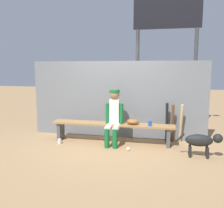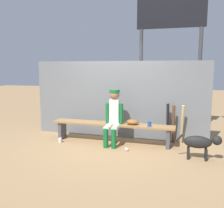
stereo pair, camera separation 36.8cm
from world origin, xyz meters
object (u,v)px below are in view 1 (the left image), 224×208
(bat_wood_natural, at_px, (181,124))
(cup_on_ground, at_px, (60,141))
(player_seated, at_px, (114,115))
(bat_aluminum_black, at_px, (167,123))
(baseball, at_px, (128,149))
(cup_on_bench, at_px, (150,123))
(dugout_bench, at_px, (112,127))
(bat_wood_dark, at_px, (172,123))
(dog, at_px, (202,141))
(baseball_glove, at_px, (133,122))
(scoreboard, at_px, (169,30))

(bat_wood_natural, bearing_deg, cup_on_ground, -166.01)
(player_seated, xyz_separation_m, bat_aluminum_black, (1.18, 0.44, -0.21))
(player_seated, relative_size, baseball, 16.81)
(player_seated, relative_size, cup_on_bench, 11.31)
(bat_wood_natural, bearing_deg, dugout_bench, -167.50)
(bat_wood_dark, distance_m, dog, 1.05)
(player_seated, distance_m, cup_on_bench, 0.83)
(cup_on_ground, height_order, cup_on_bench, cup_on_bench)
(bat_wood_natural, relative_size, cup_on_ground, 8.33)
(bat_wood_dark, xyz_separation_m, dog, (0.55, -0.89, -0.12))
(dugout_bench, distance_m, baseball_glove, 0.50)
(bat_aluminum_black, bearing_deg, cup_on_bench, -132.55)
(scoreboard, bearing_deg, cup_on_ground, -141.95)
(bat_wood_natural, distance_m, baseball, 1.43)
(bat_wood_natural, bearing_deg, scoreboard, 105.98)
(baseball_glove, relative_size, bat_wood_dark, 0.31)
(dugout_bench, relative_size, baseball, 38.60)
(baseball, height_order, dog, dog)
(baseball, xyz_separation_m, cup_on_ground, (-1.62, 0.14, 0.02))
(bat_wood_dark, xyz_separation_m, scoreboard, (-0.15, 1.20, 2.28))
(bat_aluminum_black, distance_m, cup_on_bench, 0.55)
(player_seated, height_order, dog, player_seated)
(bat_wood_dark, bearing_deg, baseball, -138.34)
(player_seated, xyz_separation_m, scoreboard, (1.16, 1.64, 2.06))
(cup_on_bench, height_order, dog, cup_on_bench)
(dugout_bench, height_order, bat_aluminum_black, bat_aluminum_black)
(bat_wood_dark, bearing_deg, player_seated, -161.37)
(cup_on_ground, relative_size, scoreboard, 0.03)
(cup_on_ground, relative_size, cup_on_bench, 1.00)
(bat_aluminum_black, height_order, cup_on_bench, bat_aluminum_black)
(baseball_glove, relative_size, cup_on_ground, 2.55)
(bat_wood_natural, distance_m, cup_on_ground, 2.83)
(bat_aluminum_black, relative_size, scoreboard, 0.24)
(dugout_bench, xyz_separation_m, bat_wood_natural, (1.56, 0.34, 0.09))
(bat_wood_dark, bearing_deg, dog, -58.37)
(baseball, bearing_deg, bat_wood_dark, 41.66)
(baseball, bearing_deg, player_seated, 137.06)
(baseball_glove, xyz_separation_m, cup_on_ground, (-1.65, -0.33, -0.47))
(player_seated, distance_m, bat_aluminum_black, 1.27)
(dugout_bench, bearing_deg, bat_aluminum_black, 14.99)
(baseball_glove, height_order, cup_on_bench, baseball_glove)
(baseball, height_order, scoreboard, scoreboard)
(dugout_bench, relative_size, baseball_glove, 10.20)
(scoreboard, relative_size, dog, 4.64)
(baseball_glove, bearing_deg, player_seated, -165.74)
(baseball_glove, height_order, dog, baseball_glove)
(bat_wood_natural, bearing_deg, baseball, -143.27)
(bat_wood_natural, bearing_deg, bat_wood_dark, -176.49)
(bat_aluminum_black, xyz_separation_m, dog, (0.67, -0.88, -0.13))
(player_seated, bearing_deg, bat_wood_dark, 18.63)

